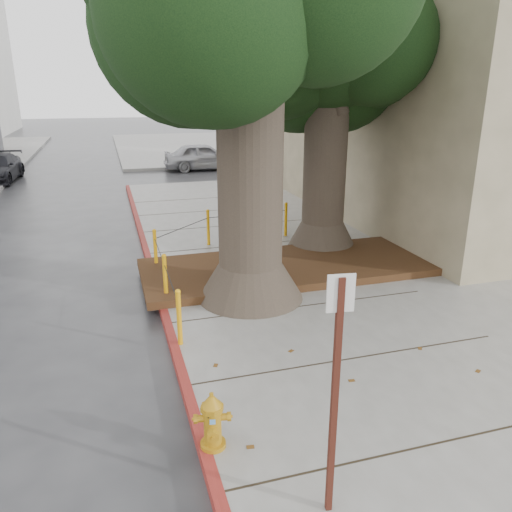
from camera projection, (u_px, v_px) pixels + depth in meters
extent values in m
plane|color=#28282B|center=(320.00, 372.00, 7.45)|extent=(140.00, 140.00, 0.00)
cube|color=slate|center=(230.00, 145.00, 36.27)|extent=(16.00, 20.00, 0.15)
cube|color=maroon|center=(165.00, 315.00, 9.15)|extent=(0.14, 26.00, 0.16)
cube|color=black|center=(287.00, 267.00, 11.16)|extent=(6.40, 2.60, 0.16)
cube|color=tan|center=(504.00, 56.00, 16.27)|extent=(12.00, 13.00, 10.00)
cube|color=silver|center=(385.00, 80.00, 33.94)|extent=(10.00, 10.00, 9.00)
cube|color=slate|center=(414.00, 62.00, 40.54)|extent=(12.00, 14.00, 12.00)
cone|color=#4C3F33|center=(251.00, 280.00, 9.65)|extent=(2.04, 2.04, 0.70)
cylinder|color=#4C3F33|center=(250.00, 176.00, 9.00)|extent=(1.20, 1.20, 4.22)
sphere|color=black|center=(304.00, 2.00, 8.73)|extent=(3.00, 3.00, 3.00)
cone|color=#4C3F33|center=(322.00, 235.00, 12.63)|extent=(1.77, 1.77, 0.70)
cylinder|color=#4C3F33|center=(325.00, 162.00, 12.05)|extent=(1.04, 1.04, 3.84)
sphere|color=black|center=(331.00, 22.00, 11.05)|extent=(3.80, 3.80, 3.80)
sphere|color=black|center=(366.00, 45.00, 11.85)|extent=(3.00, 3.00, 3.00)
cylinder|color=orange|center=(179.00, 318.00, 7.83)|extent=(0.08, 0.08, 0.90)
sphere|color=orange|center=(178.00, 292.00, 7.68)|extent=(0.09, 0.09, 0.09)
cylinder|color=orange|center=(165.00, 279.00, 9.46)|extent=(0.08, 0.08, 0.90)
sphere|color=orange|center=(164.00, 256.00, 9.31)|extent=(0.09, 0.09, 0.09)
cylinder|color=orange|center=(155.00, 250.00, 11.09)|extent=(0.08, 0.08, 0.90)
sphere|color=orange|center=(154.00, 231.00, 10.95)|extent=(0.09, 0.09, 0.09)
cylinder|color=orange|center=(208.00, 228.00, 12.86)|extent=(0.08, 0.08, 0.90)
sphere|color=orange|center=(208.00, 211.00, 12.72)|extent=(0.09, 0.09, 0.09)
cylinder|color=orange|center=(286.00, 220.00, 13.64)|extent=(0.08, 0.08, 0.90)
sphere|color=orange|center=(286.00, 204.00, 13.50)|extent=(0.09, 0.09, 0.09)
cylinder|color=black|center=(171.00, 282.00, 8.56)|extent=(0.02, 1.80, 0.02)
cylinder|color=black|center=(159.00, 251.00, 10.19)|extent=(0.02, 1.80, 0.02)
cylinder|color=black|center=(183.00, 228.00, 11.89)|extent=(1.51, 1.51, 0.02)
cylinder|color=black|center=(248.00, 214.00, 13.16)|extent=(2.20, 0.22, 0.02)
cylinder|color=#BA8113|center=(213.00, 444.00, 5.69)|extent=(0.34, 0.34, 0.05)
cylinder|color=#BA8113|center=(213.00, 426.00, 5.61)|extent=(0.23, 0.23, 0.46)
cylinder|color=#BA8113|center=(212.00, 408.00, 5.54)|extent=(0.31, 0.31, 0.06)
cone|color=#BA8113|center=(212.00, 401.00, 5.51)|extent=(0.29, 0.29, 0.13)
cylinder|color=#BA8113|center=(212.00, 395.00, 5.48)|extent=(0.06, 0.06, 0.05)
cylinder|color=#BA8113|center=(202.00, 418.00, 5.56)|extent=(0.14, 0.10, 0.08)
cylinder|color=#BA8113|center=(223.00, 417.00, 5.59)|extent=(0.14, 0.10, 0.08)
cylinder|color=#BA8113|center=(213.00, 432.00, 5.51)|extent=(0.14, 0.15, 0.12)
cube|color=#5999D8|center=(213.00, 422.00, 5.48)|extent=(0.06, 0.01, 0.06)
cube|color=#471911|center=(334.00, 403.00, 4.47)|extent=(0.06, 0.06, 2.42)
cube|color=silver|center=(341.00, 293.00, 4.13)|extent=(0.24, 0.05, 0.34)
imported|color=#A1A0A5|center=(204.00, 156.00, 25.54)|extent=(4.09, 1.75, 1.38)
imported|color=maroon|center=(348.00, 154.00, 26.75)|extent=(4.24, 1.94, 1.35)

